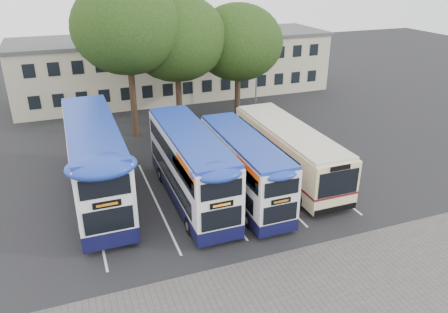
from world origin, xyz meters
name	(u,v)px	position (x,y,z in m)	size (l,w,h in m)	color
ground	(307,222)	(0.00, 0.00, 0.00)	(120.00, 120.00, 0.00)	black
paving_strip	(326,289)	(-2.00, -5.00, 0.01)	(40.00, 6.00, 0.01)	#595654
bay_lines	(212,192)	(-3.75, 5.00, 0.01)	(14.12, 11.00, 0.01)	silver
depot_building	(176,65)	(0.00, 26.99, 3.15)	(32.40, 8.40, 6.20)	#BAB495
lamp_post	(257,55)	(6.00, 19.97, 5.08)	(0.25, 1.05, 9.06)	gray
tree_left	(127,27)	(-6.40, 16.22, 8.59)	(8.18, 8.18, 12.09)	black
tree_mid	(176,38)	(-2.39, 17.36, 7.44)	(8.14, 8.14, 10.91)	black
tree_right	(238,42)	(3.15, 17.79, 6.70)	(7.69, 7.69, 9.99)	black
bus_dd_left	(95,158)	(-10.32, 6.62, 2.66)	(2.81, 11.57, 4.82)	#0E0F36
bus_dd_mid	(190,164)	(-5.21, 4.58, 2.38)	(2.51, 10.36, 4.32)	#0E0F36
bus_dd_right	(244,165)	(-2.21, 3.77, 2.14)	(2.27, 9.34, 3.89)	#0E0F36
bus_single	(288,148)	(1.69, 5.59, 1.90)	(2.86, 11.24, 3.35)	#F7E2A5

